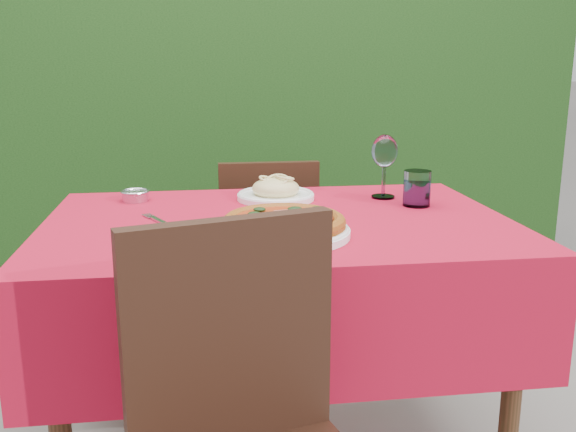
{
  "coord_description": "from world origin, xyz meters",
  "views": [
    {
      "loc": [
        -0.21,
        -1.69,
        1.18
      ],
      "look_at": [
        0.02,
        -0.05,
        0.77
      ],
      "focal_mm": 40.0,
      "sensor_mm": 36.0,
      "label": 1
    }
  ],
  "objects": [
    {
      "name": "pizza_plate",
      "position": [
        -0.01,
        -0.17,
        0.78
      ],
      "size": [
        0.35,
        0.35,
        0.06
      ],
      "rotation": [
        0.0,
        0.0,
        -0.21
      ],
      "color": "white",
      "rests_on": "dining_table"
    },
    {
      "name": "wine_glass",
      "position": [
        0.36,
        0.23,
        0.89
      ],
      "size": [
        0.08,
        0.08,
        0.2
      ],
      "color": "silver",
      "rests_on": "dining_table"
    },
    {
      "name": "hedge",
      "position": [
        0.0,
        1.55,
        0.92
      ],
      "size": [
        3.2,
        0.55,
        1.78
      ],
      "color": "black",
      "rests_on": "ground"
    },
    {
      "name": "steel_ramekin",
      "position": [
        -0.41,
        0.29,
        0.76
      ],
      "size": [
        0.08,
        0.08,
        0.03
      ],
      "primitive_type": "cylinder",
      "color": "silver",
      "rests_on": "dining_table"
    },
    {
      "name": "pasta_plate",
      "position": [
        0.02,
        0.25,
        0.77
      ],
      "size": [
        0.24,
        0.24,
        0.07
      ],
      "rotation": [
        0.0,
        0.0,
        0.14
      ],
      "color": "white",
      "rests_on": "dining_table"
    },
    {
      "name": "dining_table",
      "position": [
        0.0,
        0.0,
        0.6
      ],
      "size": [
        1.26,
        0.86,
        0.75
      ],
      "color": "#482917",
      "rests_on": "ground"
    },
    {
      "name": "fork",
      "position": [
        -0.31,
        -0.01,
        0.75
      ],
      "size": [
        0.12,
        0.19,
        0.01
      ],
      "primitive_type": "cube",
      "rotation": [
        0.0,
        0.0,
        0.47
      ],
      "color": "silver",
      "rests_on": "dining_table"
    },
    {
      "name": "chair_far",
      "position": [
        0.04,
        0.68,
        0.46
      ],
      "size": [
        0.37,
        0.37,
        0.81
      ],
      "rotation": [
        0.0,
        0.0,
        3.14
      ],
      "color": "black",
      "rests_on": "ground"
    },
    {
      "name": "water_glass",
      "position": [
        0.43,
        0.1,
        0.8
      ],
      "size": [
        0.08,
        0.08,
        0.11
      ],
      "color": "silver",
      "rests_on": "dining_table"
    }
  ]
}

